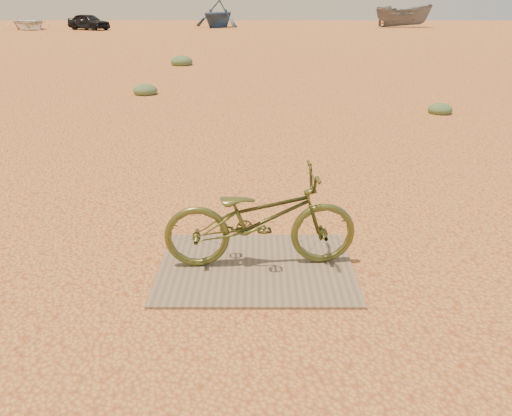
{
  "coord_description": "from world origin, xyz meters",
  "views": [
    {
      "loc": [
        -0.01,
        -3.91,
        2.07
      ],
      "look_at": [
        -0.02,
        -0.24,
        0.55
      ],
      "focal_mm": 35.0,
      "sensor_mm": 36.0,
      "label": 1
    }
  ],
  "objects_px": {
    "boat_near_left": "(28,23)",
    "boat_mid_right": "(403,16)",
    "plywood_board": "(256,267)",
    "car": "(89,22)",
    "bicycle": "(260,218)",
    "boat_far_left": "(218,13)"
  },
  "relations": [
    {
      "from": "boat_near_left",
      "to": "boat_mid_right",
      "type": "distance_m",
      "value": 31.46
    },
    {
      "from": "plywood_board",
      "to": "car",
      "type": "xyz_separation_m",
      "value": [
        -13.29,
        38.23,
        0.6
      ]
    },
    {
      "from": "bicycle",
      "to": "boat_mid_right",
      "type": "xyz_separation_m",
      "value": [
        12.75,
        42.88,
        0.5
      ]
    },
    {
      "from": "boat_mid_right",
      "to": "boat_far_left",
      "type": "bearing_deg",
      "value": 93.07
    },
    {
      "from": "boat_far_left",
      "to": "boat_mid_right",
      "type": "height_order",
      "value": "boat_far_left"
    },
    {
      "from": "plywood_board",
      "to": "car",
      "type": "bearing_deg",
      "value": 109.17
    },
    {
      "from": "car",
      "to": "boat_mid_right",
      "type": "bearing_deg",
      "value": -50.35
    },
    {
      "from": "car",
      "to": "boat_far_left",
      "type": "xyz_separation_m",
      "value": [
        9.91,
        4.32,
        0.59
      ]
    },
    {
      "from": "plywood_board",
      "to": "boat_near_left",
      "type": "relative_size",
      "value": 0.33
    },
    {
      "from": "plywood_board",
      "to": "boat_near_left",
      "type": "height_order",
      "value": "boat_near_left"
    },
    {
      "from": "bicycle",
      "to": "car",
      "type": "height_order",
      "value": "car"
    },
    {
      "from": "plywood_board",
      "to": "bicycle",
      "type": "height_order",
      "value": "bicycle"
    },
    {
      "from": "car",
      "to": "boat_mid_right",
      "type": "height_order",
      "value": "boat_mid_right"
    },
    {
      "from": "bicycle",
      "to": "boat_far_left",
      "type": "height_order",
      "value": "boat_far_left"
    },
    {
      "from": "bicycle",
      "to": "car",
      "type": "xyz_separation_m",
      "value": [
        -13.32,
        38.18,
        0.18
      ]
    },
    {
      "from": "plywood_board",
      "to": "boat_mid_right",
      "type": "xyz_separation_m",
      "value": [
        12.79,
        42.93,
        0.93
      ]
    },
    {
      "from": "boat_mid_right",
      "to": "bicycle",
      "type": "bearing_deg",
      "value": 165.13
    },
    {
      "from": "plywood_board",
      "to": "bicycle",
      "type": "distance_m",
      "value": 0.43
    },
    {
      "from": "bicycle",
      "to": "boat_near_left",
      "type": "relative_size",
      "value": 0.32
    },
    {
      "from": "plywood_board",
      "to": "boat_mid_right",
      "type": "relative_size",
      "value": 0.33
    },
    {
      "from": "plywood_board",
      "to": "boat_mid_right",
      "type": "height_order",
      "value": "boat_mid_right"
    },
    {
      "from": "boat_far_left",
      "to": "boat_mid_right",
      "type": "bearing_deg",
      "value": 26.04
    }
  ]
}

